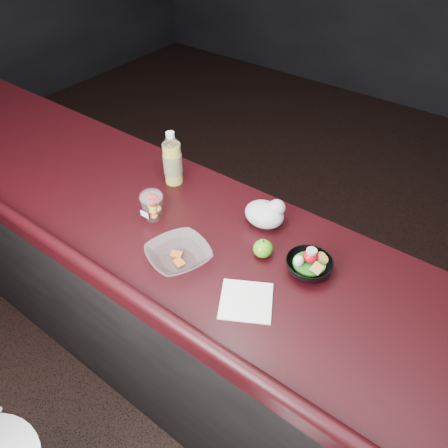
{
  "coord_description": "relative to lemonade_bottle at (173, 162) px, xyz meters",
  "views": [
    {
      "loc": [
        0.76,
        -0.58,
        2.09
      ],
      "look_at": [
        0.08,
        0.33,
        1.1
      ],
      "focal_mm": 35.0,
      "sensor_mm": 36.0,
      "label": 1
    }
  ],
  "objects": [
    {
      "name": "ground",
      "position": [
        0.3,
        -0.49,
        -1.12
      ],
      "size": [
        8.0,
        8.0,
        0.0
      ],
      "primitive_type": "plane",
      "color": "black",
      "rests_on": "ground"
    },
    {
      "name": "room_shell",
      "position": [
        0.3,
        -0.49,
        0.71
      ],
      "size": [
        8.0,
        8.0,
        8.0
      ],
      "color": "black",
      "rests_on": "ground"
    },
    {
      "name": "counter",
      "position": [
        0.3,
        -0.19,
        -0.61
      ],
      "size": [
        4.06,
        0.71,
        1.02
      ],
      "color": "black",
      "rests_on": "ground"
    },
    {
      "name": "lemonade_bottle",
      "position": [
        0.0,
        0.0,
        0.0
      ],
      "size": [
        0.08,
        0.08,
        0.23
      ],
      "color": "gold",
      "rests_on": "counter"
    },
    {
      "name": "fruit_cup",
      "position": [
        0.09,
        -0.22,
        -0.03
      ],
      "size": [
        0.09,
        0.09,
        0.12
      ],
      "color": "white",
      "rests_on": "counter"
    },
    {
      "name": "green_apple",
      "position": [
        0.53,
        -0.14,
        -0.07
      ],
      "size": [
        0.07,
        0.07,
        0.07
      ],
      "color": "#318F10",
      "rests_on": "counter"
    },
    {
      "name": "plastic_bag",
      "position": [
        0.45,
        0.0,
        -0.05
      ],
      "size": [
        0.15,
        0.12,
        0.11
      ],
      "color": "silver",
      "rests_on": "counter"
    },
    {
      "name": "snack_bowl",
      "position": [
        0.69,
        -0.11,
        -0.07
      ],
      "size": [
        0.18,
        0.18,
        0.09
      ],
      "rotation": [
        0.0,
        0.0,
        -0.19
      ],
      "color": "black",
      "rests_on": "counter"
    },
    {
      "name": "takeout_bowl",
      "position": [
        0.32,
        -0.34,
        -0.07
      ],
      "size": [
        0.27,
        0.27,
        0.05
      ],
      "rotation": [
        0.0,
        0.0,
        -0.36
      ],
      "color": "silver",
      "rests_on": "counter"
    },
    {
      "name": "paper_napkin",
      "position": [
        0.6,
        -0.34,
        -0.1
      ],
      "size": [
        0.22,
        0.22,
        0.0
      ],
      "primitive_type": "cube",
      "rotation": [
        0.0,
        0.0,
        0.51
      ],
      "color": "white",
      "rests_on": "counter"
    }
  ]
}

